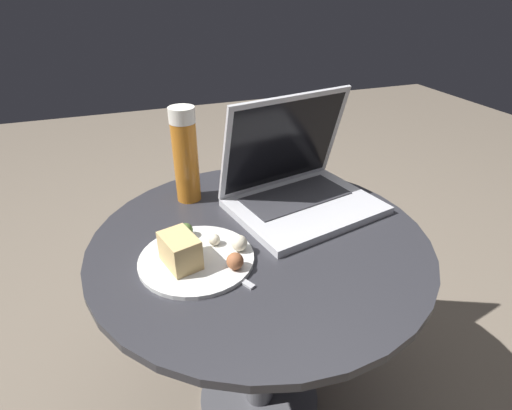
% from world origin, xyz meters
% --- Properties ---
extents(ground_plane, '(6.00, 6.00, 0.00)m').
position_xyz_m(ground_plane, '(0.00, 0.00, 0.00)').
color(ground_plane, '#726656').
extents(table, '(0.73, 0.73, 0.55)m').
position_xyz_m(table, '(0.00, 0.00, 0.42)').
color(table, '#515156').
rests_on(table, ground_plane).
extents(napkin, '(0.19, 0.17, 0.00)m').
position_xyz_m(napkin, '(-0.13, -0.04, 0.56)').
color(napkin, silver).
rests_on(napkin, table).
extents(laptop, '(0.38, 0.32, 0.26)m').
position_xyz_m(laptop, '(0.13, 0.10, 0.61)').
color(laptop, silver).
rests_on(laptop, table).
extents(beer_glass, '(0.06, 0.06, 0.23)m').
position_xyz_m(beer_glass, '(-0.11, 0.22, 0.67)').
color(beer_glass, '#C6701E').
rests_on(beer_glass, table).
extents(snack_plate, '(0.23, 0.23, 0.07)m').
position_xyz_m(snack_plate, '(-0.15, -0.04, 0.57)').
color(snack_plate, silver).
rests_on(snack_plate, table).
extents(fork, '(0.10, 0.17, 0.00)m').
position_xyz_m(fork, '(-0.12, -0.06, 0.56)').
color(fork, '#B2B2B7').
rests_on(fork, table).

